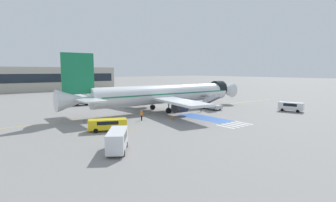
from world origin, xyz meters
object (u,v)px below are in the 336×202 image
object	(u,v)px
boarding_stairs_forward	(211,105)
traffic_cone_0	(172,118)
service_van_0	(108,124)
ground_crew_2	(142,114)
ground_crew_0	(177,108)
fuel_tanker	(89,98)
ground_crew_1	(201,107)
terminal_building	(28,79)
service_van_1	(291,106)
airliner	(164,94)
service_van_2	(117,139)

from	to	relation	value
boarding_stairs_forward	traffic_cone_0	distance (m)	15.25
service_van_0	ground_crew_2	world-z (taller)	ground_crew_2
ground_crew_0	fuel_tanker	bearing A→B (deg)	124.62
service_van_0	ground_crew_1	size ratio (longest dim) A/B	3.12
service_van_0	terminal_building	xyz separation A→B (m)	(6.06, 89.35, 4.09)
service_van_0	ground_crew_1	xyz separation A→B (m)	(23.46, 4.12, -0.00)
fuel_tanker	traffic_cone_0	xyz separation A→B (m)	(3.76, -29.30, -1.54)
service_van_1	ground_crew_1	xyz separation A→B (m)	(-15.67, 11.57, -0.13)
boarding_stairs_forward	ground_crew_1	bearing A→B (deg)	-163.48
ground_crew_1	fuel_tanker	bearing A→B (deg)	-113.39
airliner	traffic_cone_0	xyz separation A→B (m)	(-5.00, -8.80, -3.36)
service_van_0	terminal_building	bearing A→B (deg)	19.90
airliner	ground_crew_1	size ratio (longest dim) A/B	24.17
boarding_stairs_forward	service_van_2	world-z (taller)	boarding_stairs_forward
service_van_0	terminal_building	size ratio (longest dim) A/B	0.08
boarding_stairs_forward	service_van_2	bearing A→B (deg)	-152.03
fuel_tanker	traffic_cone_0	size ratio (longest dim) A/B	16.91
airliner	boarding_stairs_forward	bearing A→B (deg)	65.42
service_van_0	airliner	bearing A→B (deg)	-36.88
boarding_stairs_forward	ground_crew_1	world-z (taller)	boarding_stairs_forward
airliner	ground_crew_0	bearing A→B (deg)	15.44
boarding_stairs_forward	service_van_1	world-z (taller)	boarding_stairs_forward
terminal_building	ground_crew_1	bearing A→B (deg)	-78.46
service_van_1	fuel_tanker	bearing A→B (deg)	-66.93
airliner	service_van_2	xyz separation A→B (m)	(-21.67, -19.96, -2.28)
ground_crew_0	airliner	bearing A→B (deg)	115.85
fuel_tanker	service_van_0	size ratio (longest dim) A/B	1.83
ground_crew_2	traffic_cone_0	bearing A→B (deg)	-50.88
service_van_1	ground_crew_1	world-z (taller)	service_van_1
service_van_2	ground_crew_0	world-z (taller)	service_van_2
fuel_tanker	ground_crew_0	distance (m)	25.90
ground_crew_2	terminal_building	world-z (taller)	terminal_building
airliner	ground_crew_2	world-z (taller)	airliner
traffic_cone_0	service_van_2	bearing A→B (deg)	-146.19
airliner	service_van_2	bearing A→B (deg)	-44.86
service_van_2	ground_crew_2	bearing A→B (deg)	83.37
service_van_0	ground_crew_1	bearing A→B (deg)	-56.27
ground_crew_2	fuel_tanker	bearing A→B (deg)	62.08
ground_crew_1	terminal_building	size ratio (longest dim) A/B	0.02
airliner	service_van_0	size ratio (longest dim) A/B	7.74
service_van_1	ground_crew_0	xyz separation A→B (m)	(-20.13, 14.14, -0.25)
service_van_0	boarding_stairs_forward	bearing A→B (deg)	-55.61
ground_crew_0	service_van_0	bearing A→B (deg)	-147.71
service_van_0	ground_crew_2	size ratio (longest dim) A/B	3.07
ground_crew_2	ground_crew_1	bearing A→B (deg)	-24.15
service_van_2	traffic_cone_0	xyz separation A→B (m)	(16.67, 11.17, -1.07)
boarding_stairs_forward	service_van_0	bearing A→B (deg)	-166.90
boarding_stairs_forward	traffic_cone_0	xyz separation A→B (m)	(-14.76, -3.81, -0.65)
fuel_tanker	ground_crew_1	distance (m)	30.10
fuel_tanker	ground_crew_0	xyz separation A→B (m)	(9.58, -24.04, -0.90)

